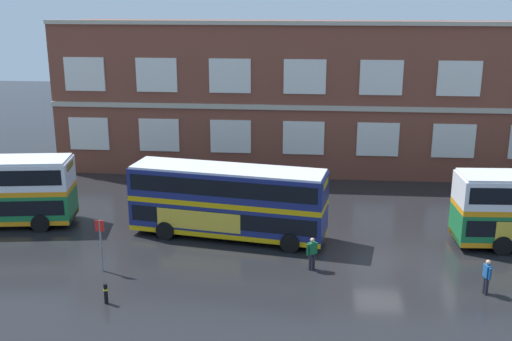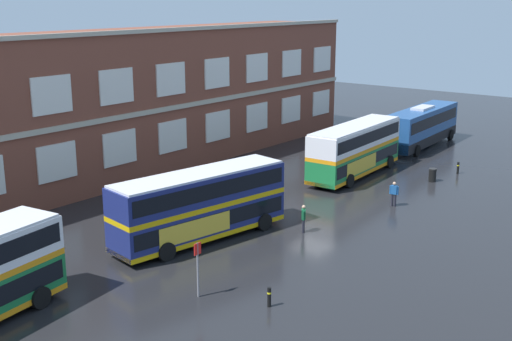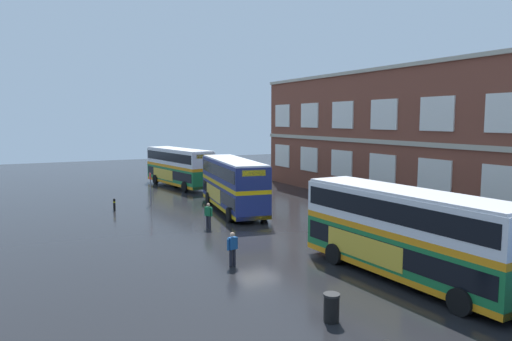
{
  "view_description": "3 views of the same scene",
  "coord_description": "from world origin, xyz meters",
  "px_view_note": "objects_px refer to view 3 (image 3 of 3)",
  "views": [
    {
      "loc": [
        -3.88,
        -30.48,
        13.52
      ],
      "look_at": [
        -6.67,
        1.15,
        4.29
      ],
      "focal_mm": 43.69,
      "sensor_mm": 36.0,
      "label": 1
    },
    {
      "loc": [
        -34.84,
        -22.62,
        13.73
      ],
      "look_at": [
        -4.94,
        0.89,
        3.69
      ],
      "focal_mm": 46.35,
      "sensor_mm": 36.0,
      "label": 2
    },
    {
      "loc": [
        24.82,
        -12.92,
        7.2
      ],
      "look_at": [
        -1.91,
        0.98,
        3.9
      ],
      "focal_mm": 32.85,
      "sensor_mm": 36.0,
      "label": 3
    }
  ],
  "objects_px": {
    "double_decker_near": "(179,167)",
    "bus_stand_flag": "(150,185)",
    "double_decker_far": "(405,232)",
    "station_litter_bin": "(331,308)",
    "double_decker_middle": "(233,184)",
    "waiting_passenger": "(232,248)",
    "second_passenger": "(208,215)",
    "safety_bollard_east": "(114,204)"
  },
  "relations": [
    {
      "from": "waiting_passenger",
      "to": "safety_bollard_east",
      "type": "relative_size",
      "value": 1.79
    },
    {
      "from": "double_decker_far",
      "to": "safety_bollard_east",
      "type": "xyz_separation_m",
      "value": [
        -22.44,
        -8.52,
        -1.66
      ]
    },
    {
      "from": "double_decker_middle",
      "to": "double_decker_near",
      "type": "bearing_deg",
      "value": 178.15
    },
    {
      "from": "double_decker_middle",
      "to": "waiting_passenger",
      "type": "xyz_separation_m",
      "value": [
        12.75,
        -5.88,
        -1.22
      ]
    },
    {
      "from": "second_passenger",
      "to": "station_litter_bin",
      "type": "distance_m",
      "value": 15.5
    },
    {
      "from": "waiting_passenger",
      "to": "bus_stand_flag",
      "type": "distance_m",
      "value": 18.43
    },
    {
      "from": "double_decker_near",
      "to": "double_decker_middle",
      "type": "relative_size",
      "value": 1.0
    },
    {
      "from": "double_decker_far",
      "to": "bus_stand_flag",
      "type": "xyz_separation_m",
      "value": [
        -23.69,
        -5.27,
        -0.51
      ]
    },
    {
      "from": "double_decker_near",
      "to": "double_decker_far",
      "type": "bearing_deg",
      "value": -0.49
    },
    {
      "from": "waiting_passenger",
      "to": "station_litter_bin",
      "type": "distance_m",
      "value": 7.46
    },
    {
      "from": "waiting_passenger",
      "to": "double_decker_middle",
      "type": "bearing_deg",
      "value": 155.23
    },
    {
      "from": "waiting_passenger",
      "to": "second_passenger",
      "type": "relative_size",
      "value": 1.0
    },
    {
      "from": "waiting_passenger",
      "to": "second_passenger",
      "type": "xyz_separation_m",
      "value": [
        -8.0,
        1.92,
        0.0
      ]
    },
    {
      "from": "waiting_passenger",
      "to": "bus_stand_flag",
      "type": "bearing_deg",
      "value": 177.46
    },
    {
      "from": "double_decker_far",
      "to": "station_litter_bin",
      "type": "bearing_deg",
      "value": -69.01
    },
    {
      "from": "double_decker_middle",
      "to": "station_litter_bin",
      "type": "xyz_separation_m",
      "value": [
        20.18,
        -5.41,
        -1.63
      ]
    },
    {
      "from": "double_decker_far",
      "to": "station_litter_bin",
      "type": "relative_size",
      "value": 10.79
    },
    {
      "from": "double_decker_far",
      "to": "second_passenger",
      "type": "relative_size",
      "value": 6.54
    },
    {
      "from": "double_decker_middle",
      "to": "second_passenger",
      "type": "bearing_deg",
      "value": -39.84
    },
    {
      "from": "double_decker_middle",
      "to": "double_decker_far",
      "type": "xyz_separation_m",
      "value": [
        18.03,
        0.2,
        0.0
      ]
    },
    {
      "from": "bus_stand_flag",
      "to": "safety_bollard_east",
      "type": "bearing_deg",
      "value": -69.03
    },
    {
      "from": "bus_stand_flag",
      "to": "safety_bollard_east",
      "type": "height_order",
      "value": "bus_stand_flag"
    },
    {
      "from": "double_decker_middle",
      "to": "station_litter_bin",
      "type": "distance_m",
      "value": 20.96
    },
    {
      "from": "double_decker_middle",
      "to": "bus_stand_flag",
      "type": "xyz_separation_m",
      "value": [
        -5.66,
        -5.07,
        -0.51
      ]
    },
    {
      "from": "double_decker_near",
      "to": "second_passenger",
      "type": "distance_m",
      "value": 20.22
    },
    {
      "from": "second_passenger",
      "to": "safety_bollard_east",
      "type": "distance_m",
      "value": 10.15
    },
    {
      "from": "bus_stand_flag",
      "to": "second_passenger",
      "type": "bearing_deg",
      "value": 6.05
    },
    {
      "from": "second_passenger",
      "to": "station_litter_bin",
      "type": "relative_size",
      "value": 1.65
    },
    {
      "from": "second_passenger",
      "to": "safety_bollard_east",
      "type": "bearing_deg",
      "value": -154.59
    },
    {
      "from": "double_decker_middle",
      "to": "safety_bollard_east",
      "type": "bearing_deg",
      "value": -117.95
    },
    {
      "from": "double_decker_middle",
      "to": "double_decker_far",
      "type": "distance_m",
      "value": 18.03
    },
    {
      "from": "waiting_passenger",
      "to": "double_decker_near",
      "type": "bearing_deg",
      "value": 167.05
    },
    {
      "from": "double_decker_middle",
      "to": "station_litter_bin",
      "type": "relative_size",
      "value": 10.95
    },
    {
      "from": "double_decker_near",
      "to": "double_decker_far",
      "type": "relative_size",
      "value": 1.01
    },
    {
      "from": "safety_bollard_east",
      "to": "waiting_passenger",
      "type": "bearing_deg",
      "value": 8.07
    },
    {
      "from": "bus_stand_flag",
      "to": "station_litter_bin",
      "type": "relative_size",
      "value": 2.62
    },
    {
      "from": "double_decker_far",
      "to": "station_litter_bin",
      "type": "distance_m",
      "value": 6.22
    },
    {
      "from": "second_passenger",
      "to": "safety_bollard_east",
      "type": "height_order",
      "value": "second_passenger"
    },
    {
      "from": "second_passenger",
      "to": "station_litter_bin",
      "type": "bearing_deg",
      "value": -5.34
    },
    {
      "from": "double_decker_near",
      "to": "bus_stand_flag",
      "type": "height_order",
      "value": "double_decker_near"
    },
    {
      "from": "safety_bollard_east",
      "to": "double_decker_near",
      "type": "bearing_deg",
      "value": 140.1
    },
    {
      "from": "station_litter_bin",
      "to": "safety_bollard_east",
      "type": "height_order",
      "value": "station_litter_bin"
    }
  ]
}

